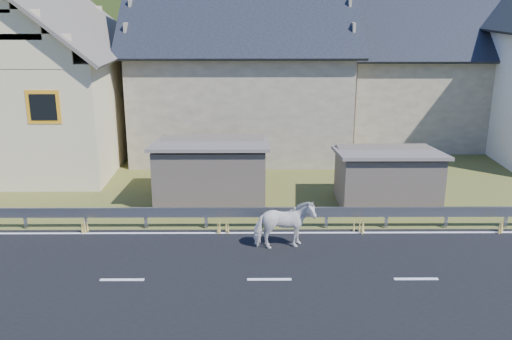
{
  "coord_description": "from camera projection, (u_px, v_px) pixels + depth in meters",
  "views": [
    {
      "loc": [
        -0.45,
        -13.95,
        7.38
      ],
      "look_at": [
        -0.34,
        3.93,
        1.96
      ],
      "focal_mm": 40.0,
      "sensor_mm": 36.0,
      "label": 1
    }
  ],
  "objects": [
    {
      "name": "house_stone_b",
      "position": [
        428.0,
        59.0,
        30.59
      ],
      "size": [
        9.8,
        8.8,
        8.1
      ],
      "color": "tan",
      "rests_on": "ground"
    },
    {
      "name": "house_stone_a",
      "position": [
        241.0,
        55.0,
        28.5
      ],
      "size": [
        10.8,
        9.8,
        8.9
      ],
      "color": "tan",
      "rests_on": "ground"
    },
    {
      "name": "shed_left",
      "position": [
        211.0,
        172.0,
        21.38
      ],
      "size": [
        4.3,
        3.3,
        2.4
      ],
      "primitive_type": "cube",
      "color": "#716353",
      "rests_on": "ground"
    },
    {
      "name": "mountain",
      "position": [
        269.0,
        82.0,
        193.59
      ],
      "size": [
        440.0,
        280.0,
        260.0
      ],
      "primitive_type": "ellipsoid",
      "color": "#1C330F",
      "rests_on": "ground"
    },
    {
      "name": "horse",
      "position": [
        284.0,
        225.0,
        17.21
      ],
      "size": [
        1.12,
        1.92,
        1.52
      ],
      "primitive_type": "imported",
      "rotation": [
        0.0,
        0.0,
        1.74
      ],
      "color": "white",
      "rests_on": "road"
    },
    {
      "name": "lane_markings",
      "position": [
        269.0,
        279.0,
        15.48
      ],
      "size": [
        60.0,
        6.6,
        0.01
      ],
      "primitive_type": "cube",
      "color": "silver",
      "rests_on": "road"
    },
    {
      "name": "road",
      "position": [
        269.0,
        280.0,
        15.48
      ],
      "size": [
        60.0,
        7.0,
        0.04
      ],
      "primitive_type": "cube",
      "color": "black",
      "rests_on": "ground"
    },
    {
      "name": "guardrail",
      "position": [
        266.0,
        213.0,
        18.85
      ],
      "size": [
        28.1,
        0.09,
        0.75
      ],
      "color": "#93969B",
      "rests_on": "ground"
    },
    {
      "name": "house_cream",
      "position": [
        41.0,
        68.0,
        25.65
      ],
      "size": [
        7.8,
        9.8,
        8.3
      ],
      "color": "beige",
      "rests_on": "ground"
    },
    {
      "name": "shed_right",
      "position": [
        387.0,
        179.0,
        20.97
      ],
      "size": [
        3.8,
        2.9,
        2.2
      ],
      "primitive_type": "cube",
      "color": "#716353",
      "rests_on": "ground"
    },
    {
      "name": "ground",
      "position": [
        269.0,
        281.0,
        15.49
      ],
      "size": [
        160.0,
        160.0,
        0.0
      ],
      "primitive_type": "plane",
      "color": "#434D21",
      "rests_on": "ground"
    }
  ]
}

